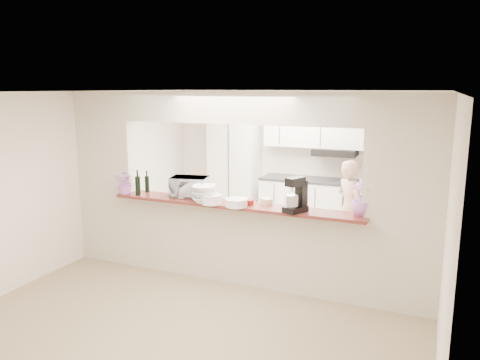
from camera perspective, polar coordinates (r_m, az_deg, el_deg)
The scene contains 19 objects.
floor at distance 6.40m, azimuth -0.56°, elevation -12.27°, with size 6.00×6.00×0.00m, color #9B8669.
tile_overlay at distance 7.74m, azimuth 4.13°, elevation -8.01°, with size 5.00×2.90×0.01m, color beige.
partition at distance 5.96m, azimuth -0.59°, elevation 0.92°, with size 5.00×0.15×2.50m.
bar_counter at distance 6.19m, azimuth -0.59°, elevation -7.38°, with size 3.40×0.38×1.09m.
kitchen_cabinets at distance 8.63m, azimuth 5.63°, elevation 0.64°, with size 3.15×0.62×2.25m.
refrigerator at distance 8.20m, azimuth 20.50°, elevation -1.47°, with size 0.75×0.70×1.70m, color #A2A2A7.
flower_left at distance 6.68m, azimuth -13.76°, elevation -0.24°, with size 0.30×0.26×0.34m, color #D671C2.
wine_bottle_a at distance 6.57m, azimuth -12.36°, elevation -0.64°, with size 0.07×0.07×0.35m.
wine_bottle_b at distance 6.75m, azimuth -11.27°, elevation -0.44°, with size 0.06×0.06×0.31m.
toaster_oven at distance 6.37m, azimuth -6.17°, elevation -0.84°, with size 0.49×0.33×0.27m, color #BDBCC1.
serving_bowls at distance 6.02m, azimuth -4.38°, elevation -1.74°, with size 0.30×0.30×0.22m, color white.
plate_stack_a at distance 5.97m, azimuth -3.52°, elevation -2.35°, with size 0.26×0.26×0.12m.
plate_stack_b at distance 5.83m, azimuth -0.44°, elevation -2.77°, with size 0.29×0.29×0.10m.
red_bowl at distance 5.93m, azimuth 1.06°, elevation -2.70°, with size 0.13×0.13×0.06m, color maroon.
tan_bowl at distance 5.96m, azimuth 3.25°, elevation -2.59°, with size 0.16×0.16×0.07m, color #C9B78D.
utensil_caddy at distance 5.80m, azimuth 6.87°, elevation -2.36°, with size 0.29×0.20×0.25m.
stand_mixer at distance 5.59m, azimuth 6.89°, elevation -1.99°, with size 0.28×0.33×0.42m.
flower_right at distance 5.56m, azimuth 14.68°, elevation -2.07°, with size 0.24×0.24×0.43m, color #B162B6.
person at distance 7.24m, azimuth 13.23°, elevation -3.52°, with size 0.54×0.36×1.49m, color tan.
Camera 1 is at (2.38, -5.36, 2.54)m, focal length 35.00 mm.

